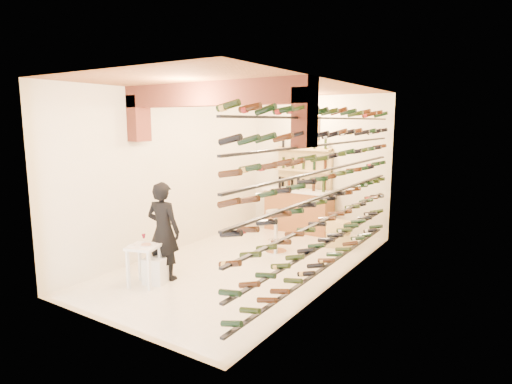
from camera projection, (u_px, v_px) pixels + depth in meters
ground at (247, 263)px, 7.91m from camera, size 6.00×6.00×0.00m
room_shell at (238, 142)px, 7.32m from camera, size 3.52×6.02×3.21m
wine_rack at (326, 188)px, 6.83m from camera, size 0.32×5.70×2.56m
back_counter at (299, 209)px, 10.18m from camera, size 1.70×0.62×1.29m
back_shelving at (304, 182)px, 10.27m from camera, size 1.40×0.31×2.73m
tasting_table at (144, 253)px, 6.76m from camera, size 0.57×0.57×0.80m
white_stool at (156, 270)px, 6.92m from camera, size 0.42×0.42×0.42m
person at (163, 231)px, 7.01m from camera, size 0.65×0.48×1.64m
chrome_barstool at (276, 228)px, 8.50m from camera, size 0.44×0.44×0.85m
crate_lower at (338, 239)px, 8.95m from camera, size 0.59×0.50×0.30m
crate_upper at (339, 227)px, 8.91m from camera, size 0.48×0.37×0.25m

